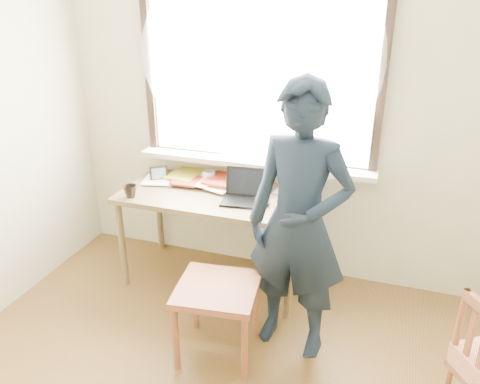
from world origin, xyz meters
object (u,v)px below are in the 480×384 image
(person, at_px, (299,224))
(mug_dark, at_px, (130,191))
(mug_white, at_px, (209,176))
(laptop, at_px, (246,193))
(work_chair, at_px, (217,297))
(desk, at_px, (215,203))

(person, bearing_deg, mug_dark, 176.81)
(mug_white, xyz_separation_m, mug_dark, (-0.42, -0.48, 0.00))
(laptop, xyz_separation_m, person, (0.49, -0.48, 0.06))
(laptop, bearing_deg, work_chair, -85.61)
(mug_dark, bearing_deg, desk, 25.15)
(desk, height_order, mug_dark, mug_dark)
(desk, relative_size, mug_dark, 13.99)
(person, bearing_deg, work_chair, -141.77)
(work_chair, distance_m, person, 0.67)
(desk, bearing_deg, mug_dark, -154.85)
(mug_white, bearing_deg, person, -39.93)
(mug_dark, xyz_separation_m, work_chair, (0.87, -0.51, -0.38))
(laptop, xyz_separation_m, mug_white, (-0.39, 0.25, -0.01))
(desk, relative_size, laptop, 4.04)
(mug_white, distance_m, mug_dark, 0.64)
(desk, distance_m, person, 0.93)
(desk, relative_size, mug_white, 12.81)
(desk, distance_m, work_chair, 0.87)
(work_chair, xyz_separation_m, person, (0.43, 0.25, 0.45))
(mug_dark, relative_size, person, 0.06)
(desk, xyz_separation_m, laptop, (0.26, -0.03, 0.13))
(desk, height_order, mug_white, mug_white)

